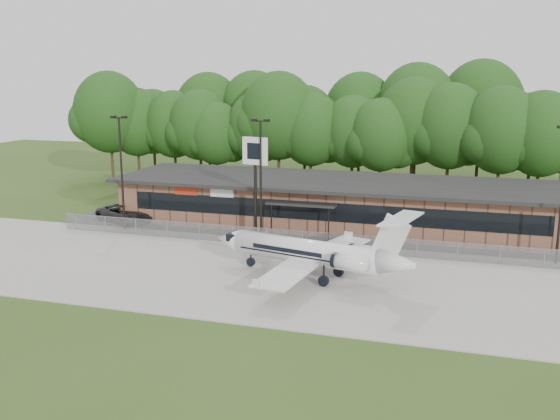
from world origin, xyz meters
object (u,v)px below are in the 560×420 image
(terminal, at_px, (338,202))
(business_jet, at_px, (313,253))
(suv, at_px, (125,214))
(pole_sign, at_px, (255,162))

(terminal, xyz_separation_m, business_jet, (1.61, -15.95, -0.33))
(business_jet, bearing_deg, terminal, 108.95)
(business_jet, distance_m, suv, 23.86)
(suv, distance_m, pole_sign, 15.24)
(terminal, bearing_deg, pole_sign, -127.98)
(business_jet, height_order, suv, business_jet)
(terminal, distance_m, business_jet, 16.04)
(business_jet, bearing_deg, suv, 165.36)
(business_jet, xyz_separation_m, pole_sign, (-7.19, 8.81, 4.81))
(terminal, height_order, pole_sign, pole_sign)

